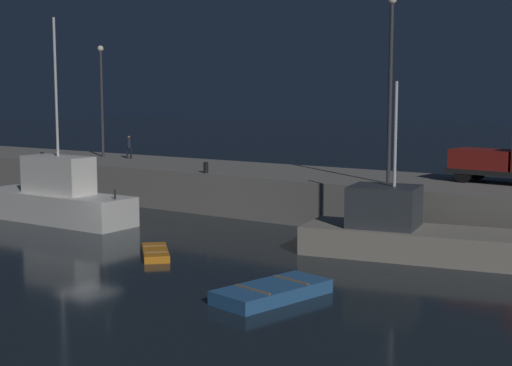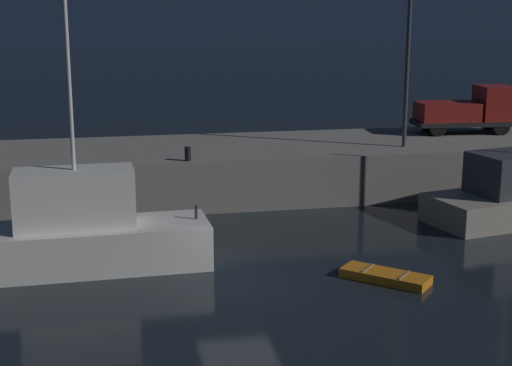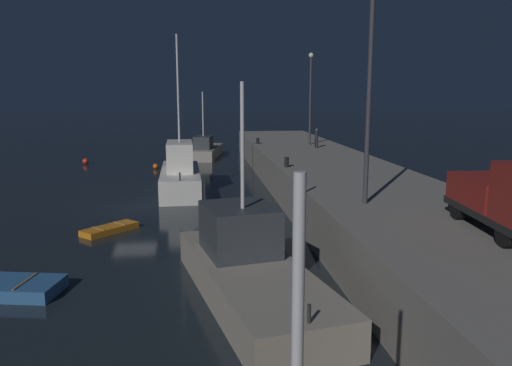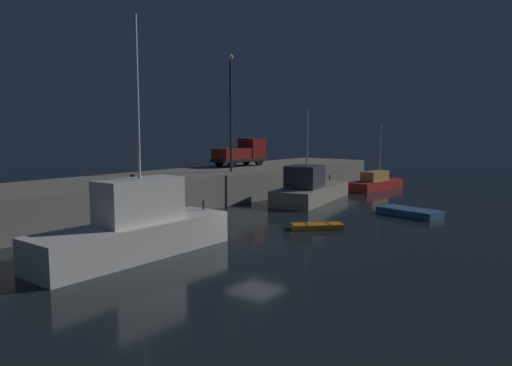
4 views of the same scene
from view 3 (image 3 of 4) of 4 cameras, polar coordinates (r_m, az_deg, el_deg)
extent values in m
plane|color=black|center=(31.24, -13.64, -2.93)|extent=(320.00, 320.00, 0.00)
cube|color=gray|center=(32.02, 9.55, -0.32)|extent=(59.64, 7.75, 2.34)
cube|color=gray|center=(17.42, -0.33, -11.20)|extent=(10.23, 5.13, 1.20)
cube|color=#33383D|center=(18.37, -1.87, -5.23)|extent=(3.25, 2.94, 1.74)
cylinder|color=silver|center=(17.42, -1.55, 4.17)|extent=(0.14, 0.14, 4.38)
cylinder|color=#262626|center=(13.23, 6.02, -14.48)|extent=(0.10, 0.10, 0.50)
cube|color=silver|center=(36.23, -8.53, 0.30)|extent=(9.80, 2.90, 1.54)
cube|color=silver|center=(35.66, -8.61, 3.01)|extent=(4.06, 1.85, 2.00)
cylinder|color=silver|center=(35.36, -8.81, 10.45)|extent=(0.14, 0.14, 7.24)
cylinder|color=#262626|center=(31.65, -8.60, 0.73)|extent=(0.10, 0.10, 0.50)
cube|color=gray|center=(54.95, -5.70, 3.51)|extent=(8.89, 4.09, 1.10)
cube|color=#33383D|center=(53.36, -5.98, 4.59)|extent=(3.18, 2.19, 1.30)
cylinder|color=silver|center=(53.24, -6.02, 7.75)|extent=(0.14, 0.14, 4.58)
cylinder|color=#262626|center=(58.74, -5.12, 4.73)|extent=(0.10, 0.10, 0.50)
cube|color=#2D6099|center=(20.15, -26.84, -10.45)|extent=(2.56, 4.36, 0.46)
cube|color=olive|center=(19.62, -24.61, -10.04)|extent=(1.60, 0.39, 0.04)
cube|color=orange|center=(26.59, -16.18, -5.02)|extent=(2.83, 2.77, 0.30)
cube|color=olive|center=(26.92, -15.11, -4.40)|extent=(0.70, 0.73, 0.04)
cube|color=olive|center=(26.18, -17.33, -4.93)|extent=(0.70, 0.73, 0.04)
sphere|color=red|center=(52.03, -18.70, 2.34)|extent=(0.58, 0.58, 0.58)
sphere|color=orange|center=(47.14, -11.28, 1.86)|extent=(0.49, 0.49, 0.49)
cylinder|color=#38383D|center=(45.15, 6.15, 9.13)|extent=(0.20, 0.20, 7.56)
sphere|color=#F9EFCC|center=(45.25, 6.25, 14.15)|extent=(0.44, 0.44, 0.44)
cylinder|color=#38383D|center=(21.24, 12.64, 9.47)|extent=(0.20, 0.20, 8.86)
cylinder|color=black|center=(17.01, 26.42, -5.08)|extent=(0.92, 0.36, 0.90)
cylinder|color=black|center=(20.77, 26.20, -2.44)|extent=(0.92, 0.36, 0.90)
cylinder|color=black|center=(20.04, 21.86, -2.55)|extent=(0.92, 0.36, 0.90)
cube|color=black|center=(18.86, 26.33, -3.26)|extent=(5.57, 2.52, 0.25)
cube|color=maroon|center=(19.58, 25.17, -0.86)|extent=(3.31, 2.32, 0.98)
cylinder|color=black|center=(42.63, 6.94, 4.46)|extent=(0.13, 0.13, 0.76)
cylinder|color=black|center=(42.87, 6.72, 4.50)|extent=(0.13, 0.13, 0.76)
cylinder|color=#1E2333|center=(42.69, 6.85, 5.41)|extent=(0.38, 0.38, 0.63)
sphere|color=#8C664C|center=(42.66, 6.86, 5.98)|extent=(0.18, 0.18, 0.18)
cylinder|color=black|center=(31.53, 3.48, 2.36)|extent=(0.28, 0.28, 0.62)
cylinder|color=black|center=(45.68, 0.20, 4.79)|extent=(0.28, 0.28, 0.54)
camera|label=1|loc=(26.84, -87.14, -0.09)|focal=51.03mm
camera|label=2|loc=(43.50, -45.50, 9.66)|focal=52.69mm
camera|label=4|loc=(52.48, -28.27, 7.79)|focal=33.84mm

